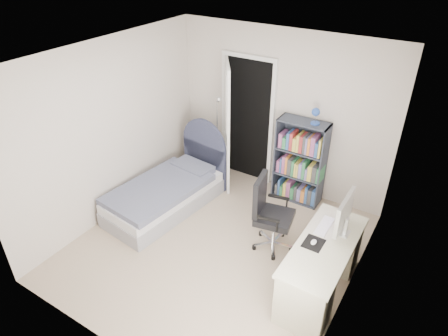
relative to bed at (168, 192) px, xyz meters
The scene contains 8 objects.
room_shell 1.53m from the bed, 18.80° to the right, with size 3.50×3.70×2.60m.
door 1.48m from the bed, 69.94° to the left, with size 0.92×0.70×2.06m.
bed is the anchor object (origin of this frame).
nightstand 1.13m from the bed, 88.48° to the left, with size 0.43×0.43×0.63m.
floor_lamp 1.14m from the bed, 79.64° to the left, with size 0.21×0.21×1.46m.
bookcase 2.02m from the bed, 37.76° to the left, with size 0.73×0.31×1.55m.
desk 2.54m from the bed, ahead, with size 0.57×1.43×1.17m.
office_chair 1.67m from the bed, ahead, with size 0.56×0.57×1.03m.
Camera 1 is at (2.22, -3.35, 3.64)m, focal length 32.00 mm.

